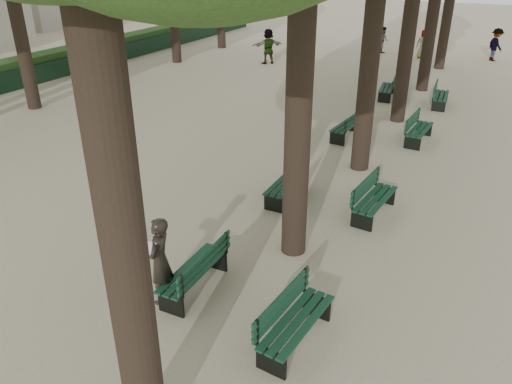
% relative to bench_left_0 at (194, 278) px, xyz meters
% --- Properties ---
extents(ground, '(120.00, 120.00, 0.00)m').
position_rel_bench_left_0_xyz_m(ground, '(-0.37, -0.88, -0.27)').
color(ground, tan).
rests_on(ground, ground).
extents(bench_left_0, '(0.60, 1.81, 0.92)m').
position_rel_bench_left_0_xyz_m(bench_left_0, '(0.00, 0.00, 0.00)').
color(bench_left_0, black).
rests_on(bench_left_0, ground).
extents(bench_left_1, '(0.60, 1.81, 0.92)m').
position_rel_bench_left_0_xyz_m(bench_left_1, '(-0.00, 4.31, 0.00)').
color(bench_left_1, black).
rests_on(bench_left_1, ground).
extents(bench_left_2, '(0.74, 1.85, 0.92)m').
position_rel_bench_left_0_xyz_m(bench_left_2, '(-0.00, 9.43, 0.00)').
color(bench_left_2, black).
rests_on(bench_left_2, ground).
extents(bench_left_3, '(0.80, 1.86, 0.92)m').
position_rel_bench_left_0_xyz_m(bench_left_3, '(-0.00, 15.03, 0.00)').
color(bench_left_3, black).
rests_on(bench_left_3, ground).
extents(bench_right_0, '(0.74, 1.85, 0.92)m').
position_rel_bench_left_0_xyz_m(bench_right_0, '(2.27, -0.45, 0.00)').
color(bench_right_0, black).
rests_on(bench_right_0, ground).
extents(bench_right_1, '(0.74, 1.85, 0.92)m').
position_rel_bench_left_0_xyz_m(bench_right_1, '(2.27, 4.44, 0.00)').
color(bench_right_1, black).
rests_on(bench_right_1, ground).
extents(bench_right_2, '(0.67, 1.83, 0.92)m').
position_rel_bench_left_0_xyz_m(bench_right_2, '(2.27, 10.12, 0.00)').
color(bench_right_2, black).
rests_on(bench_right_2, ground).
extents(bench_right_3, '(0.71, 1.84, 0.92)m').
position_rel_bench_left_0_xyz_m(bench_right_3, '(2.27, 14.77, 0.00)').
color(bench_right_3, black).
rests_on(bench_right_3, ground).
extents(man_with_map, '(0.68, 0.74, 1.70)m').
position_rel_bench_left_0_xyz_m(man_with_map, '(-0.36, -0.51, 0.58)').
color(man_with_map, black).
rests_on(man_with_map, ground).
extents(pedestrian_b, '(0.94, 1.16, 1.79)m').
position_rel_bench_left_0_xyz_m(pedestrian_b, '(3.57, 25.57, 0.62)').
color(pedestrian_b, '#262628').
rests_on(pedestrian_b, ground).
extents(pedestrian_a, '(0.69, 0.77, 1.52)m').
position_rel_bench_left_0_xyz_m(pedestrian_a, '(-2.74, 25.19, 0.49)').
color(pedestrian_a, '#262628').
rests_on(pedestrian_a, ground).
extents(pedestrian_e, '(1.41, 1.57, 1.88)m').
position_rel_bench_left_0_xyz_m(pedestrian_e, '(-7.60, 19.09, 0.67)').
color(pedestrian_e, '#262628').
rests_on(pedestrian_e, ground).
extents(pedestrian_d, '(0.80, 0.36, 1.61)m').
position_rel_bench_left_0_xyz_m(pedestrian_d, '(-0.22, 24.50, 0.53)').
color(pedestrian_d, '#262628').
rests_on(pedestrian_d, ground).
extents(fence, '(0.08, 42.00, 0.90)m').
position_rel_bench_left_0_xyz_m(fence, '(-15.37, 10.12, 0.18)').
color(fence, black).
rests_on(fence, ground).
extents(hedge, '(1.20, 42.00, 1.20)m').
position_rel_bench_left_0_xyz_m(hedge, '(-16.07, 10.12, 0.33)').
color(hedge, '#1B3C14').
rests_on(hedge, ground).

